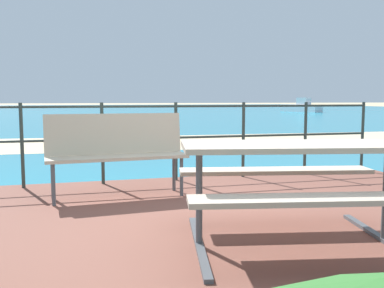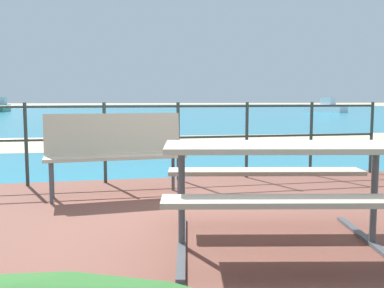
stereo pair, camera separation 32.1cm
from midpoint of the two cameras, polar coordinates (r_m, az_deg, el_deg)
The scene contains 8 objects.
ground_plane at distance 3.68m, azimuth 3.88°, elevation -12.54°, with size 240.00×240.00×0.00m, color tan.
patio_paving at distance 3.67m, azimuth 3.89°, elevation -12.09°, with size 6.40×5.20×0.06m, color brown.
sea_water at distance 43.33m, azimuth -13.57°, elevation 4.30°, with size 90.00×90.00×0.01m, color teal.
beach_strip at distance 11.55m, azimuth -9.31°, elevation 0.15°, with size 54.00×3.82×0.01m, color beige.
picnic_table at distance 3.29m, azimuth 10.81°, elevation -3.15°, with size 1.92×1.65×0.78m.
park_bench at distance 4.97m, azimuth -11.86°, elevation -0.40°, with size 1.59×0.54×0.94m.
railing_fence at distance 5.83m, azimuth -3.74°, elevation 1.52°, with size 5.94×0.04×1.07m.
boat_far at distance 40.47m, azimuth 14.00°, elevation 4.79°, with size 2.03×5.01×1.29m.
Camera 1 is at (-1.29, -3.26, 1.17)m, focal length 40.03 mm.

